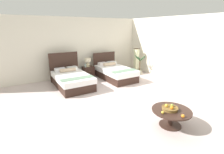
{
  "coord_description": "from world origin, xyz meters",
  "views": [
    {
      "loc": [
        -3.03,
        -4.37,
        2.32
      ],
      "look_at": [
        0.02,
        0.57,
        0.59
      ],
      "focal_mm": 26.71,
      "sensor_mm": 36.0,
      "label": 1
    }
  ],
  "objects_px": {
    "fruit_bowl": "(170,108)",
    "vase": "(85,65)",
    "nightstand": "(88,72)",
    "potted_palm": "(140,68)",
    "loose_orange": "(183,116)",
    "bed_near_window": "(71,79)",
    "coffee_table": "(171,114)",
    "floor_lamp_corner": "(136,60)",
    "table_lamp": "(88,61)",
    "bed_near_corner": "(115,72)",
    "loose_apple": "(163,112)"
  },
  "relations": [
    {
      "from": "loose_apple",
      "to": "floor_lamp_corner",
      "type": "xyz_separation_m",
      "value": [
        2.94,
        4.49,
        0.17
      ]
    },
    {
      "from": "coffee_table",
      "to": "potted_palm",
      "type": "bearing_deg",
      "value": 58.33
    },
    {
      "from": "bed_near_window",
      "to": "vase",
      "type": "height_order",
      "value": "bed_near_window"
    },
    {
      "from": "vase",
      "to": "coffee_table",
      "type": "bearing_deg",
      "value": -87.89
    },
    {
      "from": "table_lamp",
      "to": "potted_palm",
      "type": "xyz_separation_m",
      "value": [
        2.52,
        -0.81,
        -0.46
      ]
    },
    {
      "from": "coffee_table",
      "to": "floor_lamp_corner",
      "type": "xyz_separation_m",
      "value": [
        2.61,
        4.47,
        0.31
      ]
    },
    {
      "from": "table_lamp",
      "to": "coffee_table",
      "type": "distance_m",
      "value": 4.88
    },
    {
      "from": "coffee_table",
      "to": "loose_orange",
      "type": "bearing_deg",
      "value": -102.28
    },
    {
      "from": "coffee_table",
      "to": "floor_lamp_corner",
      "type": "height_order",
      "value": "floor_lamp_corner"
    },
    {
      "from": "bed_near_window",
      "to": "bed_near_corner",
      "type": "distance_m",
      "value": 2.07
    },
    {
      "from": "table_lamp",
      "to": "nightstand",
      "type": "bearing_deg",
      "value": -90.0
    },
    {
      "from": "table_lamp",
      "to": "coffee_table",
      "type": "xyz_separation_m",
      "value": [
        0.03,
        -4.86,
        -0.48
      ]
    },
    {
      "from": "table_lamp",
      "to": "vase",
      "type": "distance_m",
      "value": 0.24
    },
    {
      "from": "table_lamp",
      "to": "potted_palm",
      "type": "bearing_deg",
      "value": -17.78
    },
    {
      "from": "loose_orange",
      "to": "floor_lamp_corner",
      "type": "height_order",
      "value": "floor_lamp_corner"
    },
    {
      "from": "loose_apple",
      "to": "potted_palm",
      "type": "xyz_separation_m",
      "value": [
        2.83,
        4.06,
        -0.12
      ]
    },
    {
      "from": "nightstand",
      "to": "floor_lamp_corner",
      "type": "distance_m",
      "value": 2.69
    },
    {
      "from": "vase",
      "to": "floor_lamp_corner",
      "type": "relative_size",
      "value": 0.13
    },
    {
      "from": "floor_lamp_corner",
      "to": "loose_apple",
      "type": "bearing_deg",
      "value": -123.21
    },
    {
      "from": "fruit_bowl",
      "to": "floor_lamp_corner",
      "type": "xyz_separation_m",
      "value": [
        2.64,
        4.45,
        0.16
      ]
    },
    {
      "from": "fruit_bowl",
      "to": "table_lamp",
      "type": "bearing_deg",
      "value": 89.91
    },
    {
      "from": "table_lamp",
      "to": "loose_apple",
      "type": "xyz_separation_m",
      "value": [
        -0.3,
        -4.87,
        -0.34
      ]
    },
    {
      "from": "fruit_bowl",
      "to": "floor_lamp_corner",
      "type": "relative_size",
      "value": 0.31
    },
    {
      "from": "bed_near_window",
      "to": "coffee_table",
      "type": "bearing_deg",
      "value": -74.54
    },
    {
      "from": "vase",
      "to": "coffee_table",
      "type": "distance_m",
      "value": 4.81
    },
    {
      "from": "loose_apple",
      "to": "loose_orange",
      "type": "height_order",
      "value": "loose_orange"
    },
    {
      "from": "vase",
      "to": "loose_orange",
      "type": "relative_size",
      "value": 2.19
    },
    {
      "from": "bed_near_corner",
      "to": "table_lamp",
      "type": "height_order",
      "value": "bed_near_corner"
    },
    {
      "from": "potted_palm",
      "to": "loose_orange",
      "type": "bearing_deg",
      "value": -120.27
    },
    {
      "from": "nightstand",
      "to": "floor_lamp_corner",
      "type": "height_order",
      "value": "floor_lamp_corner"
    },
    {
      "from": "nightstand",
      "to": "fruit_bowl",
      "type": "relative_size",
      "value": 1.39
    },
    {
      "from": "bed_near_window",
      "to": "fruit_bowl",
      "type": "distance_m",
      "value": 4.16
    },
    {
      "from": "loose_orange",
      "to": "potted_palm",
      "type": "bearing_deg",
      "value": 59.73
    },
    {
      "from": "bed_near_corner",
      "to": "potted_palm",
      "type": "bearing_deg",
      "value": 0.4
    },
    {
      "from": "coffee_table",
      "to": "floor_lamp_corner",
      "type": "distance_m",
      "value": 5.19
    },
    {
      "from": "fruit_bowl",
      "to": "floor_lamp_corner",
      "type": "distance_m",
      "value": 5.18
    },
    {
      "from": "vase",
      "to": "fruit_bowl",
      "type": "bearing_deg",
      "value": -88.28
    },
    {
      "from": "nightstand",
      "to": "loose_apple",
      "type": "relative_size",
      "value": 7.75
    },
    {
      "from": "floor_lamp_corner",
      "to": "bed_near_corner",
      "type": "bearing_deg",
      "value": -165.18
    },
    {
      "from": "loose_orange",
      "to": "floor_lamp_corner",
      "type": "distance_m",
      "value": 5.54
    },
    {
      "from": "vase",
      "to": "bed_near_window",
      "type": "bearing_deg",
      "value": -141.44
    },
    {
      "from": "nightstand",
      "to": "floor_lamp_corner",
      "type": "relative_size",
      "value": 0.43
    },
    {
      "from": "bed_near_window",
      "to": "potted_palm",
      "type": "xyz_separation_m",
      "value": [
        3.61,
        0.0,
        0.03
      ]
    },
    {
      "from": "table_lamp",
      "to": "floor_lamp_corner",
      "type": "xyz_separation_m",
      "value": [
        2.64,
        -0.38,
        -0.16
      ]
    },
    {
      "from": "vase",
      "to": "floor_lamp_corner",
      "type": "distance_m",
      "value": 2.81
    },
    {
      "from": "loose_apple",
      "to": "potted_palm",
      "type": "height_order",
      "value": "potted_palm"
    },
    {
      "from": "table_lamp",
      "to": "loose_apple",
      "type": "distance_m",
      "value": 4.89
    },
    {
      "from": "coffee_table",
      "to": "loose_orange",
      "type": "xyz_separation_m",
      "value": [
        -0.08,
        -0.37,
        0.14
      ]
    },
    {
      "from": "fruit_bowl",
      "to": "vase",
      "type": "bearing_deg",
      "value": 91.72
    },
    {
      "from": "table_lamp",
      "to": "vase",
      "type": "height_order",
      "value": "table_lamp"
    }
  ]
}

